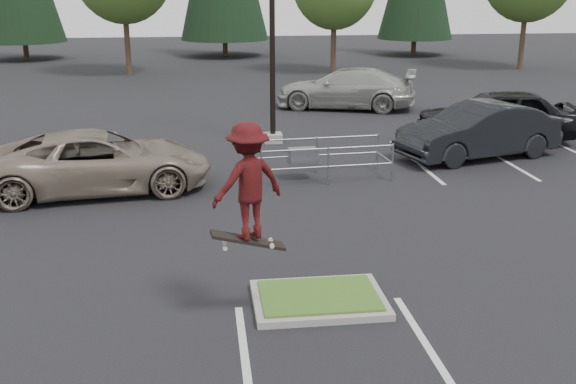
{
  "coord_description": "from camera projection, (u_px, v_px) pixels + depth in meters",
  "views": [
    {
      "loc": [
        -1.81,
        -10.09,
        5.13
      ],
      "look_at": [
        -0.33,
        1.5,
        1.5
      ],
      "focal_mm": 42.0,
      "sensor_mm": 36.0,
      "label": 1
    }
  ],
  "objects": [
    {
      "name": "ground",
      "position": [
        319.0,
        303.0,
        11.3
      ],
      "size": [
        120.0,
        120.0,
        0.0
      ],
      "primitive_type": "plane",
      "color": "black",
      "rests_on": "ground"
    },
    {
      "name": "grass_median",
      "position": [
        319.0,
        299.0,
        11.28
      ],
      "size": [
        2.2,
        1.6,
        0.16
      ],
      "color": "gray",
      "rests_on": "ground"
    },
    {
      "name": "stall_lines",
      "position": [
        225.0,
        198.0,
        16.84
      ],
      "size": [
        22.62,
        17.6,
        0.01
      ],
      "color": "silver",
      "rests_on": "ground"
    },
    {
      "name": "light_pole",
      "position": [
        272.0,
        2.0,
        21.38
      ],
      "size": [
        0.7,
        0.6,
        10.12
      ],
      "color": "gray",
      "rests_on": "ground"
    },
    {
      "name": "cart_corral",
      "position": [
        308.0,
        156.0,
        18.27
      ],
      "size": [
        3.73,
        1.59,
        1.03
      ],
      "rotation": [
        0.0,
        0.0,
        0.08
      ],
      "color": "gray",
      "rests_on": "ground"
    },
    {
      "name": "skateboarder",
      "position": [
        247.0,
        182.0,
        10.04
      ],
      "size": [
        1.33,
        1.09,
        2.01
      ],
      "rotation": [
        0.0,
        0.0,
        3.59
      ],
      "color": "black",
      "rests_on": "ground"
    },
    {
      "name": "car_l_tan",
      "position": [
        99.0,
        162.0,
        17.15
      ],
      "size": [
        5.92,
        3.33,
        1.56
      ],
      "primitive_type": "imported",
      "rotation": [
        0.0,
        0.0,
        1.71
      ],
      "color": "gray",
      "rests_on": "ground"
    },
    {
      "name": "car_r_charc",
      "position": [
        479.0,
        131.0,
        20.48
      ],
      "size": [
        5.36,
        3.1,
        1.67
      ],
      "primitive_type": "imported",
      "rotation": [
        0.0,
        0.0,
        4.99
      ],
      "color": "black",
      "rests_on": "ground"
    },
    {
      "name": "car_r_black",
      "position": [
        497.0,
        115.0,
        22.61
      ],
      "size": [
        5.52,
        2.96,
        1.79
      ],
      "primitive_type": "imported",
      "rotation": [
        0.0,
        0.0,
        4.54
      ],
      "color": "black",
      "rests_on": "ground"
    },
    {
      "name": "car_far_silver",
      "position": [
        348.0,
        89.0,
        28.63
      ],
      "size": [
        6.32,
        4.16,
        1.7
      ],
      "primitive_type": "imported",
      "rotation": [
        0.0,
        0.0,
        4.38
      ],
      "color": "#A7A7A2",
      "rests_on": "ground"
    }
  ]
}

